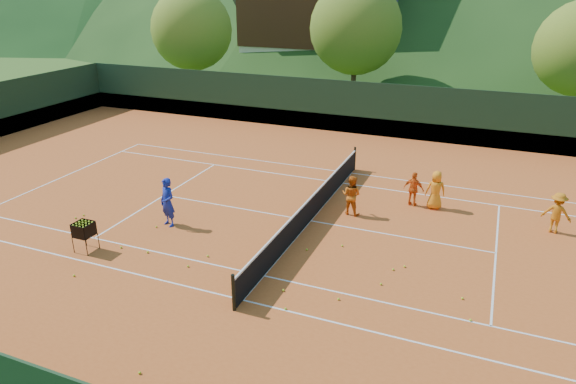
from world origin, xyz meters
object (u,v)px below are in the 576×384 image
at_px(student_c, 436,190).
at_px(chalet_mid, 512,21).
at_px(tennis_net, 311,208).
at_px(chalet_left, 321,12).
at_px(ball_hopper, 84,230).
at_px(coach, 167,202).
at_px(student_b, 414,189).
at_px(student_a, 351,195).
at_px(student_d, 557,213).

bearing_deg(student_c, chalet_mid, -108.45).
bearing_deg(tennis_net, chalet_left, 108.43).
bearing_deg(ball_hopper, student_c, 37.73).
height_order(tennis_net, chalet_mid, chalet_mid).
xyz_separation_m(coach, tennis_net, (4.60, 2.26, -0.40)).
xyz_separation_m(student_c, tennis_net, (-4.04, -2.89, -0.26)).
xyz_separation_m(student_b, tennis_net, (-3.22, -2.84, -0.19)).
relative_size(student_b, ball_hopper, 1.38).
xyz_separation_m(student_a, ball_hopper, (-7.20, -6.04, -0.01)).
distance_m(student_b, student_d, 5.00).
height_order(tennis_net, ball_hopper, tennis_net).
bearing_deg(chalet_left, student_d, -56.62).
xyz_separation_m(chalet_left, chalet_mid, (16.00, 4.00, -0.66)).
bearing_deg(student_c, tennis_net, 20.72).
height_order(student_d, ball_hopper, student_d).
height_order(student_a, chalet_left, chalet_left).
xyz_separation_m(coach, student_c, (8.63, 5.15, -0.14)).
distance_m(tennis_net, ball_hopper, 7.75).
bearing_deg(coach, student_d, 39.81).
bearing_deg(student_c, student_a, 16.42).
height_order(ball_hopper, chalet_mid, chalet_mid).
bearing_deg(tennis_net, student_c, 35.56).
bearing_deg(chalet_left, student_a, -68.79).
bearing_deg(student_d, student_b, 5.75).
distance_m(student_a, ball_hopper, 9.40).
height_order(coach, ball_hopper, coach).
height_order(student_d, tennis_net, student_d).
distance_m(student_a, tennis_net, 1.68).
relative_size(coach, student_a, 1.18).
relative_size(student_c, chalet_mid, 0.12).
height_order(student_b, student_c, student_c).
bearing_deg(chalet_left, tennis_net, -71.57).
relative_size(ball_hopper, chalet_mid, 0.08).
relative_size(student_c, student_d, 1.02).
distance_m(coach, ball_hopper, 2.98).
height_order(student_a, student_d, student_a).
relative_size(student_a, ball_hopper, 1.52).
height_order(tennis_net, chalet_left, chalet_left).
relative_size(chalet_left, chalet_mid, 1.09).
relative_size(student_a, student_d, 1.03).
relative_size(student_a, chalet_left, 0.11).
xyz_separation_m(coach, student_b, (7.82, 5.10, -0.21)).
bearing_deg(tennis_net, student_b, 41.40).
relative_size(student_c, tennis_net, 0.13).
height_order(student_c, chalet_left, chalet_left).
xyz_separation_m(student_d, chalet_left, (-18.20, 27.62, 4.89)).
xyz_separation_m(coach, student_a, (5.79, 3.42, -0.13)).
relative_size(student_b, chalet_left, 0.10).
distance_m(coach, student_b, 9.34).
height_order(student_a, student_b, student_a).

